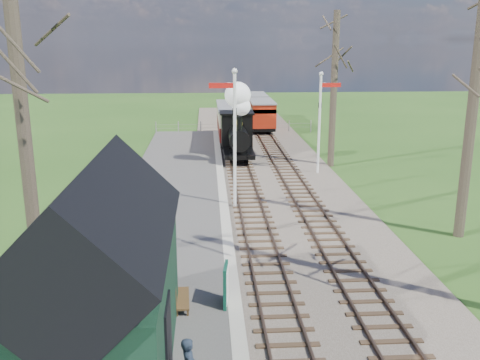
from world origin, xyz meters
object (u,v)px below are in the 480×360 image
(station_shed, at_px, (101,280))
(semaphore_far, at_px, (321,115))
(semaphore_near, at_px, (233,129))
(sign_board, at_px, (226,285))
(locomotive, at_px, (238,126))
(bench, at_px, (179,294))
(red_carriage_b, at_px, (256,106))
(red_carriage_a, at_px, (262,114))
(coach, at_px, (233,121))

(station_shed, relative_size, semaphore_far, 1.10)
(semaphore_near, relative_size, semaphore_far, 1.09)
(semaphore_far, bearing_deg, station_shed, -115.72)
(semaphore_far, relative_size, sign_board, 4.83)
(station_shed, bearing_deg, semaphore_near, 73.62)
(semaphore_near, bearing_deg, sign_board, -94.13)
(semaphore_near, relative_size, locomotive, 1.28)
(semaphore_far, distance_m, bench, 17.17)
(sign_board, bearing_deg, red_carriage_b, 83.49)
(station_shed, height_order, red_carriage_a, station_shed)
(semaphore_far, xyz_separation_m, bench, (-7.14, -15.36, -2.79))
(coach, bearing_deg, locomotive, -90.11)
(semaphore_near, height_order, coach, semaphore_near)
(red_carriage_b, xyz_separation_m, bench, (-5.36, -35.45, -0.87))
(station_shed, bearing_deg, sign_board, 42.87)
(red_carriage_a, bearing_deg, red_carriage_b, 90.00)
(coach, height_order, bench, coach)
(semaphore_far, bearing_deg, sign_board, -110.75)
(red_carriage_a, relative_size, bench, 3.57)
(locomotive, height_order, bench, locomotive)
(semaphore_near, xyz_separation_m, red_carriage_b, (3.37, 26.08, -2.20))
(locomotive, distance_m, bench, 19.21)
(coach, xyz_separation_m, red_carriage_a, (2.60, 4.94, -0.20))
(red_carriage_a, relative_size, sign_board, 4.07)
(station_shed, relative_size, sign_board, 5.32)
(coach, relative_size, red_carriage_b, 1.61)
(coach, height_order, sign_board, coach)
(semaphore_near, bearing_deg, coach, 87.19)
(locomotive, bearing_deg, sign_board, -94.33)
(sign_board, xyz_separation_m, bench, (-1.32, -0.01, -0.23))
(semaphore_far, distance_m, sign_board, 16.62)
(red_carriage_b, distance_m, bench, 35.86)
(coach, xyz_separation_m, bench, (-2.76, -25.01, -1.06))
(semaphore_near, distance_m, coach, 15.79)
(red_carriage_b, bearing_deg, red_carriage_a, -90.00)
(locomotive, xyz_separation_m, sign_board, (-1.43, -18.93, -1.43))
(bench, bearing_deg, sign_board, 0.46)
(red_carriage_a, distance_m, sign_board, 30.21)
(semaphore_far, bearing_deg, bench, -114.91)
(station_shed, distance_m, red_carriage_b, 38.71)
(sign_board, bearing_deg, locomotive, 85.67)
(semaphore_far, bearing_deg, red_carriage_b, 95.05)
(semaphore_near, distance_m, sign_board, 9.80)
(locomotive, bearing_deg, red_carriage_b, 81.01)
(locomotive, xyz_separation_m, coach, (0.01, 6.07, -0.60))
(locomotive, bearing_deg, semaphore_near, -94.52)
(locomotive, height_order, red_carriage_b, locomotive)
(station_shed, bearing_deg, bench, 59.80)
(locomotive, bearing_deg, coach, 89.89)
(red_carriage_b, bearing_deg, semaphore_far, -84.95)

